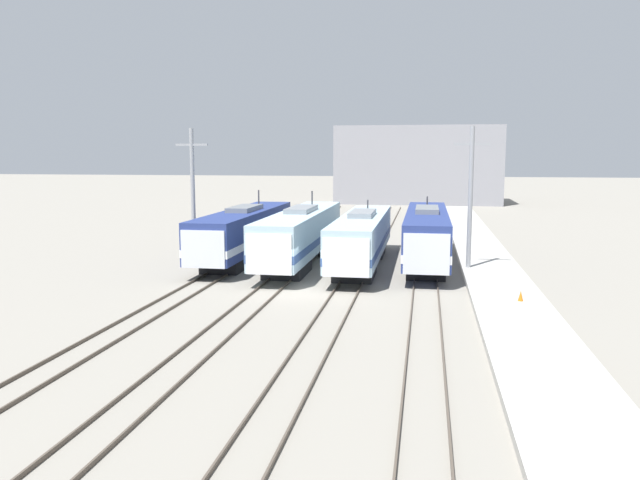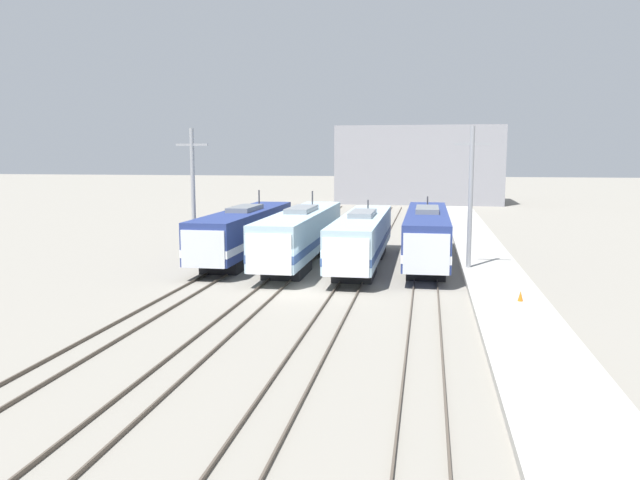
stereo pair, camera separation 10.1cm
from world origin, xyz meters
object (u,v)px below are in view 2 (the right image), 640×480
at_px(locomotive_far_right, 427,236).
at_px(locomotive_far_left, 243,233).
at_px(locomotive_center_left, 300,235).
at_px(locomotive_center_right, 362,238).
at_px(catenary_tower_right, 471,197).
at_px(catenary_tower_left, 193,194).
at_px(traffic_cone, 520,296).

bearing_deg(locomotive_far_right, locomotive_far_left, -178.64).
distance_m(locomotive_center_left, locomotive_center_right, 4.63).
bearing_deg(catenary_tower_right, catenary_tower_left, 180.00).
bearing_deg(locomotive_center_right, traffic_cone, -48.03).
bearing_deg(catenary_tower_left, locomotive_far_left, 33.99).
bearing_deg(locomotive_far_left, catenary_tower_left, -146.01).
xyz_separation_m(locomotive_center_right, catenary_tower_right, (7.46, -0.84, 3.13)).
xyz_separation_m(locomotive_center_left, catenary_tower_left, (-7.71, -1.36, 3.04)).
bearing_deg(traffic_cone, catenary_tower_right, 102.05).
distance_m(locomotive_far_left, traffic_cone, 22.25).
bearing_deg(catenary_tower_left, locomotive_center_left, 10.01).
bearing_deg(catenary_tower_right, locomotive_far_right, 139.78).
height_order(locomotive_center_left, locomotive_far_right, locomotive_center_left).
distance_m(locomotive_far_left, locomotive_center_right, 9.28).
distance_m(locomotive_center_right, locomotive_far_right, 4.86).
height_order(locomotive_center_right, traffic_cone, locomotive_center_right).
relative_size(locomotive_far_left, catenary_tower_right, 1.88).
distance_m(locomotive_center_right, catenary_tower_left, 12.72).
relative_size(locomotive_center_right, catenary_tower_left, 1.88).
height_order(locomotive_center_left, catenary_tower_right, catenary_tower_right).
bearing_deg(locomotive_far_right, catenary_tower_right, -40.22).
distance_m(locomotive_far_left, locomotive_center_left, 4.66).
relative_size(locomotive_center_left, locomotive_center_right, 1.07).
bearing_deg(locomotive_far_right, catenary_tower_left, -171.83).
bearing_deg(locomotive_far_left, locomotive_center_left, -9.11).
xyz_separation_m(locomotive_center_left, locomotive_center_right, (4.60, -0.53, -0.09)).
xyz_separation_m(locomotive_center_right, traffic_cone, (9.55, -10.62, -1.45)).
xyz_separation_m(locomotive_far_left, traffic_cone, (18.75, -11.88, -1.51)).
distance_m(locomotive_far_right, traffic_cone, 13.27).
bearing_deg(traffic_cone, locomotive_far_left, 147.63).
height_order(locomotive_far_left, traffic_cone, locomotive_far_left).
bearing_deg(locomotive_far_left, locomotive_center_right, -7.82).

